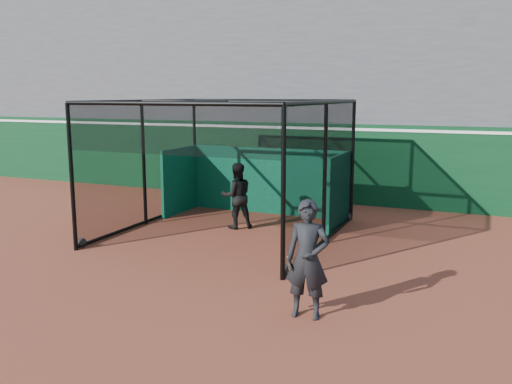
% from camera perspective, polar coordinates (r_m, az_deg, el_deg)
% --- Properties ---
extents(ground, '(120.00, 120.00, 0.00)m').
position_cam_1_polar(ground, '(10.00, -5.84, -9.72)').
color(ground, brown).
rests_on(ground, ground).
extents(outfield_wall, '(50.00, 0.50, 2.50)m').
position_cam_1_polar(outfield_wall, '(17.45, 7.81, 3.18)').
color(outfield_wall, '#093418').
rests_on(outfield_wall, ground).
extents(grandstand, '(50.00, 7.85, 8.95)m').
position_cam_1_polar(grandstand, '(21.01, 10.88, 12.99)').
color(grandstand, '#4C4C4F').
rests_on(grandstand, ground).
extents(batting_cage, '(4.98, 5.44, 3.23)m').
position_cam_1_polar(batting_cage, '(13.23, -2.97, 2.44)').
color(batting_cage, black).
rests_on(batting_cage, ground).
extents(batter, '(1.04, 1.01, 1.69)m').
position_cam_1_polar(batter, '(13.86, -2.05, -0.40)').
color(batter, black).
rests_on(batter, ground).
extents(on_deck_player, '(0.72, 0.52, 1.85)m').
position_cam_1_polar(on_deck_player, '(8.36, 5.44, -7.09)').
color(on_deck_player, black).
rests_on(on_deck_player, ground).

